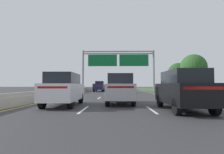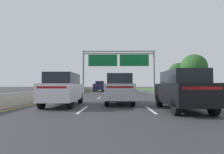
{
  "view_description": "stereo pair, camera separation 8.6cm",
  "coord_description": "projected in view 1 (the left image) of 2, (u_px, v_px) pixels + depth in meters",
  "views": [
    {
      "loc": [
        -0.04,
        0.63,
        1.34
      ],
      "look_at": [
        -0.59,
        22.16,
        2.31
      ],
      "focal_mm": 28.88,
      "sensor_mm": 36.0,
      "label": 1
    },
    {
      "loc": [
        0.04,
        0.64,
        1.34
      ],
      "look_at": [
        -0.59,
        22.16,
        2.31
      ],
      "focal_mm": 28.88,
      "sensor_mm": 36.0,
      "label": 2
    }
  ],
  "objects": [
    {
      "name": "lane_striping",
      "position": [
        117.0,
        92.0,
        33.8
      ],
      "size": [
        11.96,
        106.0,
        0.01
      ],
      "color": "white",
      "rests_on": "ground"
    },
    {
      "name": "car_black_right_lane_suv",
      "position": [
        183.0,
        90.0,
        9.56
      ],
      "size": [
        1.91,
        4.7,
        2.11
      ],
      "rotation": [
        0.0,
        0.0,
        1.57
      ],
      "color": "black",
      "rests_on": "ground"
    },
    {
      "name": "car_silver_centre_lane_suv",
      "position": [
        120.0,
        88.0,
        13.02
      ],
      "size": [
        1.91,
        4.7,
        2.11
      ],
      "rotation": [
        0.0,
        0.0,
        1.57
      ],
      "color": "#B2B5BA",
      "rests_on": "ground"
    },
    {
      "name": "ground_plane",
      "position": [
        117.0,
        92.0,
        34.26
      ],
      "size": [
        220.0,
        220.0,
        0.0
      ],
      "primitive_type": "plane",
      "color": "#333335"
    },
    {
      "name": "grass_verge_right",
      "position": [
        191.0,
        92.0,
        33.91
      ],
      "size": [
        14.0,
        110.0,
        0.02
      ],
      "primitive_type": "cube",
      "color": "#3D602D",
      "rests_on": "ground"
    },
    {
      "name": "roadside_tree_mid",
      "position": [
        193.0,
        67.0,
        31.12
      ],
      "size": [
        4.44,
        4.44,
        6.68
      ],
      "color": "#4C3823",
      "rests_on": "ground"
    },
    {
      "name": "car_gold_centre_lane_suv",
      "position": [
        116.0,
        86.0,
        50.03
      ],
      "size": [
        1.91,
        4.7,
        2.11
      ],
      "rotation": [
        0.0,
        0.0,
        1.57
      ],
      "color": "#A38438",
      "rests_on": "ground"
    },
    {
      "name": "car_white_left_lane_suv",
      "position": [
        64.0,
        89.0,
        11.79
      ],
      "size": [
        2.01,
        4.74,
        2.11
      ],
      "rotation": [
        0.0,
        0.0,
        1.59
      ],
      "color": "silver",
      "rests_on": "ground"
    },
    {
      "name": "car_grey_centre_lane_sedan",
      "position": [
        118.0,
        88.0,
        30.67
      ],
      "size": [
        1.95,
        4.45,
        1.57
      ],
      "rotation": [
        0.0,
        0.0,
        1.6
      ],
      "color": "slate",
      "rests_on": "ground"
    },
    {
      "name": "overhead_sign_gantry",
      "position": [
        118.0,
        62.0,
        37.35
      ],
      "size": [
        15.06,
        0.42,
        8.59
      ],
      "color": "gray",
      "rests_on": "ground"
    },
    {
      "name": "roadside_tree_far",
      "position": [
        178.0,
        73.0,
        42.5
      ],
      "size": [
        4.95,
        4.95,
        6.61
      ],
      "color": "#4C3823",
      "rests_on": "ground"
    },
    {
      "name": "pickup_truck_navy",
      "position": [
        99.0,
        86.0,
        37.93
      ],
      "size": [
        2.13,
        5.45,
        2.2
      ],
      "rotation": [
        0.0,
        0.0,
        1.55
      ],
      "color": "#161E47",
      "rests_on": "ground"
    },
    {
      "name": "median_barrier_concrete",
      "position": [
        82.0,
        90.0,
        34.44
      ],
      "size": [
        0.6,
        110.0,
        0.85
      ],
      "color": "#A8A399",
      "rests_on": "ground"
    }
  ]
}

